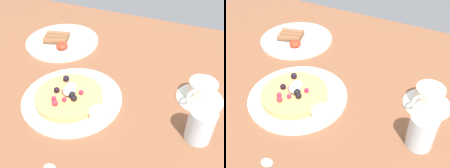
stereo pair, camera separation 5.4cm
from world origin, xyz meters
The scene contains 9 objects.
ground_plane centered at (0.00, 0.00, -1.50)cm, with size 157.40×110.62×3.00cm, color brown.
pancake_plate centered at (-6.93, -4.02, 0.53)cm, with size 27.88×27.88×1.07cm, color white.
pancake_with_berries centered at (-7.41, -4.84, 2.18)cm, with size 18.62×18.62×3.85cm.
syrup_ramekin centered at (3.62, -8.24, 2.36)cm, with size 5.52×5.52×2.51cm.
breakfast_plate centered at (-25.91, 22.34, 0.54)cm, with size 26.63×26.63×1.09cm, color white.
fried_breakfast centered at (-27.44, 21.45, 2.08)cm, with size 13.93×12.92×2.48cm.
coffee_saucer centered at (26.07, 10.25, 0.37)cm, with size 13.09×13.09×0.74cm, color white.
coffee_cup centered at (25.99, 10.11, 3.49)cm, with size 7.67×9.87×5.31cm.
water_glass centered at (27.45, -4.03, 4.39)cm, with size 6.31×6.31×8.78cm, color silver.
Camera 1 is at (24.36, -50.21, 50.70)cm, focal length 42.32 mm.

